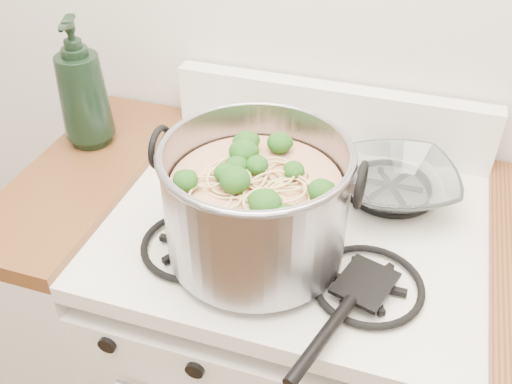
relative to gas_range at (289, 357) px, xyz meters
name	(u,v)px	position (x,y,z in m)	size (l,w,h in m)	color
gas_range	(289,357)	(0.00, 0.00, 0.00)	(0.76, 0.66, 0.92)	white
counter_left	(114,303)	(-0.51, 0.00, 0.02)	(0.25, 0.65, 0.92)	silver
stock_pot	(256,204)	(-0.05, -0.13, 0.59)	(0.37, 0.34, 0.23)	gray
spatula	(366,280)	(0.17, -0.16, 0.50)	(0.29, 0.31, 0.02)	black
glass_bowl	(396,188)	(0.18, 0.13, 0.50)	(0.10, 0.10, 0.02)	white
bottle	(81,84)	(-0.54, 0.11, 0.64)	(0.12, 0.12, 0.31)	black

